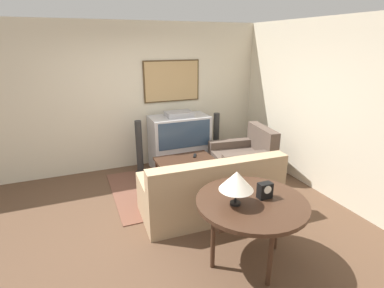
{
  "coord_description": "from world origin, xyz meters",
  "views": [
    {
      "loc": [
        -1.0,
        -3.45,
        2.35
      ],
      "look_at": [
        0.75,
        0.85,
        0.75
      ],
      "focal_mm": 28.0,
      "sensor_mm": 36.0,
      "label": 1
    }
  ],
  "objects": [
    {
      "name": "speaker_tower_left",
      "position": [
        0.05,
        1.69,
        0.48
      ],
      "size": [
        0.2,
        0.2,
        1.01
      ],
      "color": "black",
      "rests_on": "ground_plane"
    },
    {
      "name": "console_table",
      "position": [
        0.63,
        -1.13,
        0.7
      ],
      "size": [
        1.18,
        1.18,
        0.77
      ],
      "color": "#3D2619",
      "rests_on": "ground_plane"
    },
    {
      "name": "couch",
      "position": [
        0.67,
        -0.06,
        0.31
      ],
      "size": [
        1.95,
        0.94,
        0.9
      ],
      "rotation": [
        0.0,
        0.0,
        3.11
      ],
      "color": "tan",
      "rests_on": "ground_plane"
    },
    {
      "name": "mantel_clock",
      "position": [
        0.78,
        -1.13,
        0.86
      ],
      "size": [
        0.15,
        0.1,
        0.17
      ],
      "color": "black",
      "rests_on": "console_table"
    },
    {
      "name": "armchair",
      "position": [
        1.74,
        0.83,
        0.3
      ],
      "size": [
        1.06,
        0.98,
        0.91
      ],
      "rotation": [
        0.0,
        0.0,
        -1.69
      ],
      "color": "brown",
      "rests_on": "ground_plane"
    },
    {
      "name": "coffee_table",
      "position": [
        0.67,
        1.02,
        0.4
      ],
      "size": [
        0.97,
        0.49,
        0.45
      ],
      "color": "#3D2619",
      "rests_on": "ground_plane"
    },
    {
      "name": "table_lamp",
      "position": [
        0.43,
        -1.13,
        1.03
      ],
      "size": [
        0.35,
        0.35,
        0.36
      ],
      "color": "black",
      "rests_on": "console_table"
    },
    {
      "name": "wall_right",
      "position": [
        2.63,
        0.0,
        1.35
      ],
      "size": [
        0.06,
        12.0,
        2.7
      ],
      "color": "beige",
      "rests_on": "ground_plane"
    },
    {
      "name": "area_rug",
      "position": [
        0.68,
        0.93,
        0.01
      ],
      "size": [
        2.48,
        1.75,
        0.01
      ],
      "color": "brown",
      "rests_on": "ground_plane"
    },
    {
      "name": "remote",
      "position": [
        0.88,
        1.03,
        0.46
      ],
      "size": [
        0.11,
        0.16,
        0.02
      ],
      "color": "black",
      "rests_on": "coffee_table"
    },
    {
      "name": "speaker_tower_right",
      "position": [
        1.62,
        1.69,
        0.48
      ],
      "size": [
        0.2,
        0.2,
        1.01
      ],
      "color": "black",
      "rests_on": "ground_plane"
    },
    {
      "name": "ground_plane",
      "position": [
        0.0,
        0.0,
        0.0
      ],
      "size": [
        12.0,
        12.0,
        0.0
      ],
      "primitive_type": "plane",
      "color": "brown"
    },
    {
      "name": "wall_back",
      "position": [
        0.01,
        2.13,
        1.35
      ],
      "size": [
        12.0,
        0.1,
        2.7
      ],
      "color": "beige",
      "rests_on": "ground_plane"
    },
    {
      "name": "tv",
      "position": [
        0.84,
        1.7,
        0.52
      ],
      "size": [
        1.1,
        0.61,
        1.11
      ],
      "color": "#B7B7BC",
      "rests_on": "ground_plane"
    }
  ]
}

